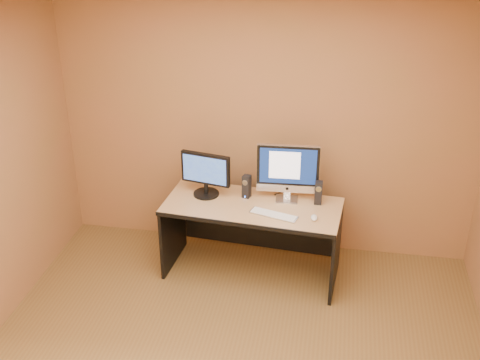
# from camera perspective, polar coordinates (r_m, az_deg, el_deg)

# --- Properties ---
(walls) EXTENTS (4.00, 4.00, 2.60)m
(walls) POSITION_cam_1_polar(r_m,az_deg,el_deg) (3.93, -1.35, -5.21)
(walls) COLOR #91593A
(walls) RESTS_ON ground
(ceiling) EXTENTS (4.00, 4.00, 0.00)m
(ceiling) POSITION_cam_1_polar(r_m,az_deg,el_deg) (3.43, -1.58, 13.56)
(ceiling) COLOR white
(ceiling) RESTS_ON walls
(desk) EXTENTS (1.64, 0.82, 0.74)m
(desk) POSITION_cam_1_polar(r_m,az_deg,el_deg) (5.63, 1.14, -5.67)
(desk) COLOR tan
(desk) RESTS_ON ground
(imac) EXTENTS (0.58, 0.24, 0.55)m
(imac) POSITION_cam_1_polar(r_m,az_deg,el_deg) (5.41, 4.55, 0.65)
(imac) COLOR silver
(imac) RESTS_ON desk
(second_monitor) EXTENTS (0.51, 0.33, 0.42)m
(second_monitor) POSITION_cam_1_polar(r_m,az_deg,el_deg) (5.53, -3.27, 0.52)
(second_monitor) COLOR black
(second_monitor) RESTS_ON desk
(speaker_left) EXTENTS (0.08, 0.09, 0.22)m
(speaker_left) POSITION_cam_1_polar(r_m,az_deg,el_deg) (5.52, 0.64, -0.61)
(speaker_left) COLOR black
(speaker_left) RESTS_ON desk
(speaker_right) EXTENTS (0.07, 0.07, 0.22)m
(speaker_right) POSITION_cam_1_polar(r_m,az_deg,el_deg) (5.46, 7.44, -1.20)
(speaker_right) COLOR black
(speaker_right) RESTS_ON desk
(keyboard) EXTENTS (0.44, 0.23, 0.02)m
(keyboard) POSITION_cam_1_polar(r_m,az_deg,el_deg) (5.28, 3.20, -3.30)
(keyboard) COLOR silver
(keyboard) RESTS_ON desk
(mouse) EXTENTS (0.07, 0.11, 0.04)m
(mouse) POSITION_cam_1_polar(r_m,az_deg,el_deg) (5.25, 7.04, -3.55)
(mouse) COLOR silver
(mouse) RESTS_ON desk
(cable_a) EXTENTS (0.03, 0.22, 0.01)m
(cable_a) POSITION_cam_1_polar(r_m,az_deg,el_deg) (5.68, 4.56, -1.10)
(cable_a) COLOR black
(cable_a) RESTS_ON desk
(cable_b) EXTENTS (0.12, 0.14, 0.01)m
(cable_b) POSITION_cam_1_polar(r_m,az_deg,el_deg) (5.67, 3.94, -1.13)
(cable_b) COLOR black
(cable_b) RESTS_ON desk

